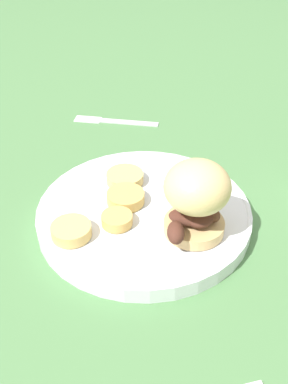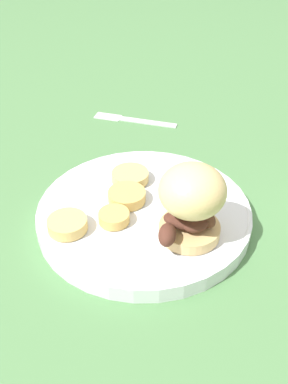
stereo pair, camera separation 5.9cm
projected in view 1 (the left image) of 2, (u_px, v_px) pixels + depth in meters
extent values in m
plane|color=#4C7A47|center=(144.00, 220.00, 0.62)|extent=(4.00, 4.00, 0.00)
cylinder|color=white|center=(144.00, 214.00, 0.61)|extent=(0.29, 0.29, 0.02)
torus|color=white|center=(144.00, 209.00, 0.60)|extent=(0.29, 0.29, 0.01)
cylinder|color=tan|center=(194.00, 226.00, 0.56)|extent=(0.08, 0.08, 0.01)
ellipsoid|color=#563323|center=(209.00, 213.00, 0.55)|extent=(0.03, 0.04, 0.02)
ellipsoid|color=#4C281E|center=(200.00, 218.00, 0.54)|extent=(0.04, 0.04, 0.02)
ellipsoid|color=#4C281E|center=(189.00, 217.00, 0.55)|extent=(0.06, 0.05, 0.02)
ellipsoid|color=#4C281E|center=(178.00, 232.00, 0.52)|extent=(0.03, 0.04, 0.02)
ellipsoid|color=#E5C17F|center=(197.00, 187.00, 0.52)|extent=(0.08, 0.08, 0.06)
cylinder|color=#DBB766|center=(71.00, 231.00, 0.55)|extent=(0.05, 0.05, 0.02)
cylinder|color=tan|center=(117.00, 219.00, 0.57)|extent=(0.04, 0.04, 0.01)
cylinder|color=#DBB766|center=(124.00, 178.00, 0.64)|extent=(0.05, 0.05, 0.01)
cylinder|color=tan|center=(126.00, 197.00, 0.61)|extent=(0.05, 0.05, 0.01)
cube|color=silver|center=(129.00, 122.00, 0.84)|extent=(0.10, 0.07, 0.00)
cube|color=silver|center=(88.00, 119.00, 0.85)|extent=(0.05, 0.05, 0.00)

